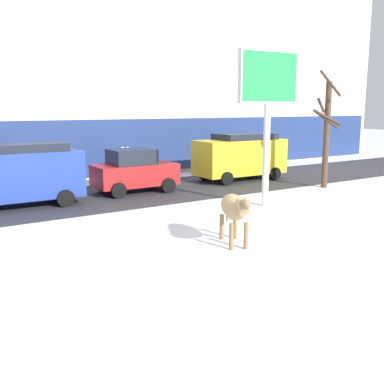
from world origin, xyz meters
name	(u,v)px	position (x,y,z in m)	size (l,w,h in m)	color
ground_plane	(252,252)	(0.00, 0.00, 0.00)	(120.00, 120.00, 0.00)	white
road_strip	(113,196)	(0.00, 8.81, 0.00)	(60.00, 5.60, 0.01)	#333338
building_facade	(52,51)	(0.00, 16.11, 6.48)	(44.00, 6.10, 13.00)	beige
cow_tan	(235,208)	(0.01, 0.75, 0.99)	(1.10, 1.91, 1.54)	tan
billboard	(268,87)	(3.96, 3.91, 4.31)	(2.53, 0.34, 5.56)	silver
car_blue_van	(16,173)	(-3.73, 8.76, 1.24)	(4.64, 2.20, 2.32)	#233D9E
car_red_hatchback	(134,171)	(1.12, 9.02, 0.93)	(3.54, 1.99, 1.86)	red
car_yellow_van	(240,155)	(7.05, 9.19, 1.24)	(4.64, 2.20, 2.32)	gold
pedestrian_near_billboard	(128,164)	(2.07, 11.68, 0.88)	(0.36, 0.24, 1.73)	#282833
pedestrian_by_cars	(123,164)	(1.81, 11.68, 0.88)	(0.36, 0.24, 1.73)	#282833
bare_tree_left_lot	(327,130)	(8.84, 5.37, 2.59)	(1.00, 1.36, 5.20)	#4C3828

